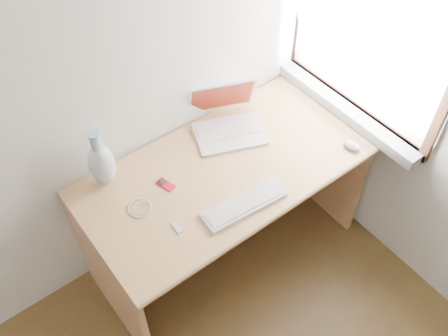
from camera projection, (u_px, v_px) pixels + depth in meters
window at (367, 26)px, 2.27m from camera, size 0.11×0.99×1.10m
desk at (216, 185)px, 2.61m from camera, size 1.43×0.71×0.75m
laptop at (224, 122)px, 2.53m from camera, size 0.41×0.40×0.23m
external_keyboard at (244, 204)px, 2.24m from camera, size 0.41×0.16×0.02m
mouse at (352, 146)px, 2.47m from camera, size 0.07×0.10×0.03m
ipod at (166, 184)px, 2.33m from camera, size 0.06×0.10×0.01m
cable_coil at (140, 208)px, 2.24m from camera, size 0.14×0.14×0.01m
remote at (177, 227)px, 2.17m from camera, size 0.03×0.07×0.01m
vase at (101, 163)px, 2.25m from camera, size 0.12×0.12×0.31m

